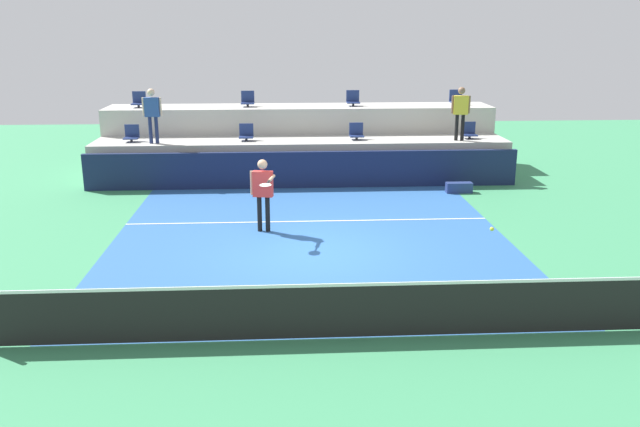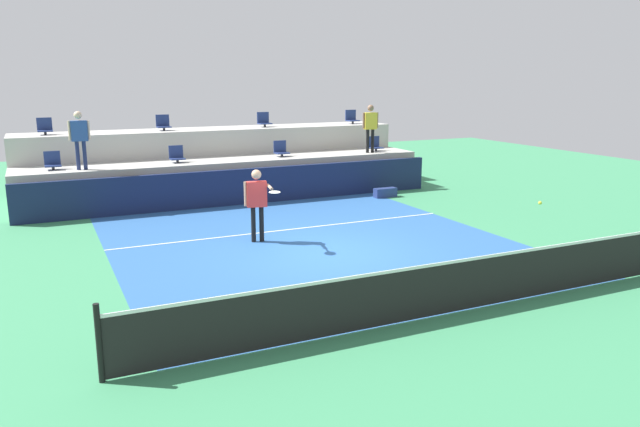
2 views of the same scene
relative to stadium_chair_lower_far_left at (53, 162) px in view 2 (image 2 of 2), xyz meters
The scene contains 20 objects.
ground_plane 9.08m from the stadium_chair_lower_far_left, 53.85° to the right, with size 40.00×40.00×0.00m, color #388456.
court_inner_paint 8.30m from the stadium_chair_lower_far_left, 49.71° to the right, with size 9.00×10.00×0.01m, color #285693.
court_service_line 7.31m from the stadium_chair_lower_far_left, 42.44° to the right, with size 9.00×0.06×0.00m, color white.
tennis_net 12.45m from the stadium_chair_lower_far_left, 64.80° to the right, with size 10.48×0.08×1.07m.
sponsor_backboard 5.50m from the stadium_chair_lower_far_left, 13.14° to the right, with size 13.00×0.16×1.10m, color #141E42.
seating_tier_lower 5.35m from the stadium_chair_lower_far_left, ahead, with size 13.00×1.80×1.25m, color #ADAAA3.
seating_tier_upper 5.62m from the stadium_chair_lower_far_left, 19.45° to the left, with size 13.00×1.80×2.10m, color #ADAAA3.
stadium_chair_lower_far_left is the anchor object (origin of this frame).
stadium_chair_lower_left 3.55m from the stadium_chair_lower_far_left, ahead, with size 0.44×0.40×0.52m.
stadium_chair_lower_right 7.02m from the stadium_chair_lower_far_left, ahead, with size 0.44×0.40×0.52m.
stadium_chair_lower_far_right 10.64m from the stadium_chair_lower_far_left, ahead, with size 0.44×0.40×0.52m.
stadium_chair_upper_far_left 1.99m from the stadium_chair_lower_far_left, 92.74° to the left, with size 0.44×0.40×0.52m.
stadium_chair_upper_left 4.05m from the stadium_chair_lower_far_left, 27.02° to the left, with size 0.44×0.40×0.52m.
stadium_chair_upper_right 7.36m from the stadium_chair_lower_far_left, 14.25° to the left, with size 0.44×0.40×0.52m.
stadium_chair_upper_far_right 10.83m from the stadium_chair_lower_far_left, ahead, with size 0.44×0.40×0.52m.
tennis_player 7.03m from the stadium_chair_lower_far_left, 53.19° to the right, with size 0.60×1.27×1.74m.
spectator_in_white 1.15m from the stadium_chair_lower_far_left, 26.89° to the right, with size 0.58×0.22×1.66m.
spectator_in_grey 10.25m from the stadium_chair_lower_far_left, ahead, with size 0.59×0.25×1.66m.
tennis_ball 13.30m from the stadium_chair_lower_far_left, 52.92° to the right, with size 0.07×0.07×0.07m.
equipment_bag 10.14m from the stadium_chair_lower_far_left, 12.18° to the right, with size 0.76×0.28×0.30m, color navy.
Camera 2 is at (-5.71, -11.71, 3.85)m, focal length 34.23 mm.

